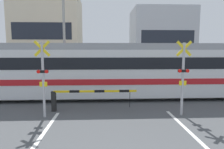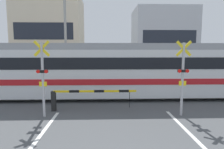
{
  "view_description": "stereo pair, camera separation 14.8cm",
  "coord_description": "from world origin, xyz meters",
  "px_view_note": "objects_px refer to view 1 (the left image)",
  "views": [
    {
      "loc": [
        -0.5,
        -1.9,
        2.87
      ],
      "look_at": [
        0.0,
        8.56,
        1.6
      ],
      "focal_mm": 32.0,
      "sensor_mm": 36.0,
      "label": 1
    },
    {
      "loc": [
        -0.35,
        -1.91,
        2.87
      ],
      "look_at": [
        0.0,
        8.56,
        1.6
      ],
      "focal_mm": 32.0,
      "sensor_mm": 36.0,
      "label": 2
    }
  ],
  "objects_px": {
    "crossing_signal_right": "(183,75)",
    "crossing_barrier_far": "(131,79)",
    "crossing_barrier_near": "(78,96)",
    "pedestrian": "(108,73)",
    "commuter_train": "(137,69)",
    "crossing_signal_left": "(43,75)"
  },
  "relations": [
    {
      "from": "commuter_train",
      "to": "crossing_barrier_far",
      "type": "distance_m",
      "value": 3.02
    },
    {
      "from": "crossing_barrier_far",
      "to": "crossing_barrier_near",
      "type": "bearing_deg",
      "value": -120.63
    },
    {
      "from": "crossing_barrier_near",
      "to": "crossing_barrier_far",
      "type": "distance_m",
      "value": 6.6
    },
    {
      "from": "commuter_train",
      "to": "crossing_signal_right",
      "type": "xyz_separation_m",
      "value": [
        1.42,
        -3.67,
        0.07
      ]
    },
    {
      "from": "crossing_signal_right",
      "to": "crossing_barrier_far",
      "type": "bearing_deg",
      "value": 101.56
    },
    {
      "from": "crossing_barrier_far",
      "to": "pedestrian",
      "type": "xyz_separation_m",
      "value": [
        -1.69,
        1.66,
        0.22
      ]
    },
    {
      "from": "commuter_train",
      "to": "crossing_signal_left",
      "type": "xyz_separation_m",
      "value": [
        -4.61,
        -3.67,
        0.07
      ]
    },
    {
      "from": "crossing_barrier_near",
      "to": "pedestrian",
      "type": "relative_size",
      "value": 2.43
    },
    {
      "from": "commuter_train",
      "to": "pedestrian",
      "type": "distance_m",
      "value": 4.85
    },
    {
      "from": "commuter_train",
      "to": "crossing_barrier_near",
      "type": "distance_m",
      "value": 4.44
    },
    {
      "from": "crossing_signal_right",
      "to": "pedestrian",
      "type": "xyz_separation_m",
      "value": [
        -3.03,
        8.18,
        -0.86
      ]
    },
    {
      "from": "crossing_barrier_near",
      "to": "pedestrian",
      "type": "bearing_deg",
      "value": 77.21
    },
    {
      "from": "commuter_train",
      "to": "crossing_signal_right",
      "type": "distance_m",
      "value": 3.93
    },
    {
      "from": "commuter_train",
      "to": "pedestrian",
      "type": "xyz_separation_m",
      "value": [
        -1.61,
        4.51,
        -0.79
      ]
    },
    {
      "from": "crossing_signal_left",
      "to": "crossing_signal_right",
      "type": "relative_size",
      "value": 1.0
    },
    {
      "from": "commuter_train",
      "to": "crossing_barrier_far",
      "type": "height_order",
      "value": "commuter_train"
    },
    {
      "from": "crossing_barrier_near",
      "to": "crossing_signal_left",
      "type": "distance_m",
      "value": 1.91
    },
    {
      "from": "pedestrian",
      "to": "crossing_barrier_far",
      "type": "bearing_deg",
      "value": -44.44
    },
    {
      "from": "crossing_barrier_near",
      "to": "crossing_signal_right",
      "type": "xyz_separation_m",
      "value": [
        4.69,
        -0.84,
        1.08
      ]
    },
    {
      "from": "crossing_signal_right",
      "to": "pedestrian",
      "type": "bearing_deg",
      "value": 110.32
    },
    {
      "from": "commuter_train",
      "to": "crossing_signal_left",
      "type": "distance_m",
      "value": 5.89
    },
    {
      "from": "crossing_barrier_near",
      "to": "pedestrian",
      "type": "distance_m",
      "value": 7.53
    }
  ]
}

